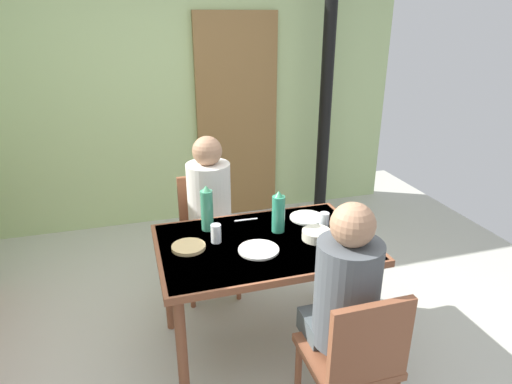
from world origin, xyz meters
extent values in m
plane|color=#BABAAE|center=(0.00, 0.00, 0.00)|extent=(5.72, 5.72, 0.00)
cube|color=#B2CD8A|center=(0.00, 2.20, 1.29)|extent=(4.56, 0.10, 2.57)
cube|color=olive|center=(0.63, 2.12, 1.00)|extent=(0.80, 0.05, 2.00)
cylinder|color=black|center=(1.45, 1.85, 1.29)|extent=(0.12, 0.12, 2.57)
cube|color=brown|center=(0.26, 0.09, 0.72)|extent=(1.22, 0.81, 0.04)
cube|color=#EAA68A|center=(0.26, 0.09, 0.74)|extent=(1.17, 0.78, 0.00)
cylinder|color=brown|center=(-0.28, -0.24, 0.35)|extent=(0.06, 0.06, 0.70)
cylinder|color=brown|center=(0.80, -0.24, 0.35)|extent=(0.06, 0.06, 0.70)
cylinder|color=brown|center=(-0.28, 0.43, 0.35)|extent=(0.06, 0.06, 0.70)
cylinder|color=brown|center=(0.80, 0.43, 0.35)|extent=(0.06, 0.06, 0.70)
cube|color=brown|center=(0.46, -0.59, 0.45)|extent=(0.40, 0.40, 0.04)
cube|color=brown|center=(0.46, -0.77, 0.66)|extent=(0.38, 0.04, 0.42)
cylinder|color=brown|center=(0.29, -0.42, 0.21)|extent=(0.04, 0.04, 0.41)
cylinder|color=brown|center=(0.63, -0.42, 0.21)|extent=(0.04, 0.04, 0.41)
cube|color=brown|center=(0.07, 0.78, 0.45)|extent=(0.40, 0.40, 0.04)
cube|color=brown|center=(0.07, 0.96, 0.66)|extent=(0.38, 0.04, 0.42)
cylinder|color=brown|center=(0.24, 0.61, 0.21)|extent=(0.04, 0.04, 0.41)
cylinder|color=brown|center=(-0.10, 0.61, 0.21)|extent=(0.04, 0.04, 0.41)
cylinder|color=brown|center=(0.24, 0.95, 0.21)|extent=(0.04, 0.04, 0.41)
cylinder|color=brown|center=(-0.10, 0.95, 0.21)|extent=(0.04, 0.04, 0.41)
cube|color=#495255|center=(0.46, -0.43, 0.51)|extent=(0.30, 0.22, 0.12)
cylinder|color=#4C5156|center=(0.46, -0.54, 0.77)|extent=(0.30, 0.30, 0.52)
sphere|color=#A87A5B|center=(0.46, -0.54, 1.12)|extent=(0.20, 0.20, 0.20)
cube|color=white|center=(0.07, 0.62, 0.51)|extent=(0.30, 0.22, 0.12)
cylinder|color=silver|center=(0.07, 0.73, 0.77)|extent=(0.30, 0.30, 0.52)
sphere|color=#A87A5B|center=(0.07, 0.73, 1.12)|extent=(0.20, 0.20, 0.20)
cylinder|color=#31906E|center=(0.39, 0.20, 0.85)|extent=(0.08, 0.08, 0.23)
cone|color=#379A65|center=(0.39, 0.20, 0.99)|extent=(0.05, 0.05, 0.03)
cylinder|color=#3B8F6B|center=(-0.02, 0.34, 0.87)|extent=(0.07, 0.07, 0.25)
cone|color=#459A68|center=(-0.02, 0.34, 1.01)|extent=(0.05, 0.05, 0.04)
cylinder|color=#EEE8CC|center=(0.57, 0.04, 0.77)|extent=(0.17, 0.17, 0.05)
cylinder|color=white|center=(0.20, 0.00, 0.75)|extent=(0.23, 0.23, 0.01)
cylinder|color=white|center=(0.62, 0.31, 0.75)|extent=(0.22, 0.22, 0.01)
cylinder|color=silver|center=(0.67, 0.15, 0.79)|extent=(0.06, 0.06, 0.10)
cylinder|color=silver|center=(0.00, 0.17, 0.80)|extent=(0.06, 0.06, 0.11)
cylinder|color=#DBB77A|center=(-0.16, 0.14, 0.75)|extent=(0.19, 0.19, 0.02)
cube|color=silver|center=(0.75, 0.02, 0.74)|extent=(0.10, 0.13, 0.00)
cube|color=silver|center=(0.24, 0.40, 0.74)|extent=(0.15, 0.02, 0.00)
camera|label=1|loc=(-0.42, -2.05, 1.96)|focal=30.91mm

